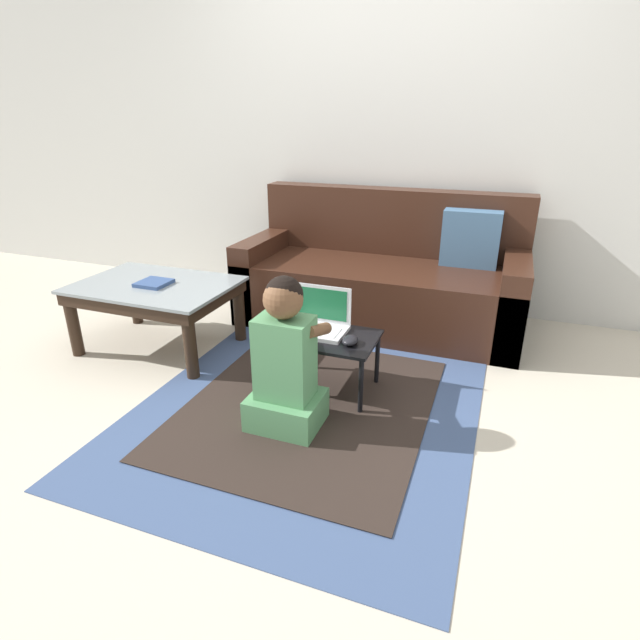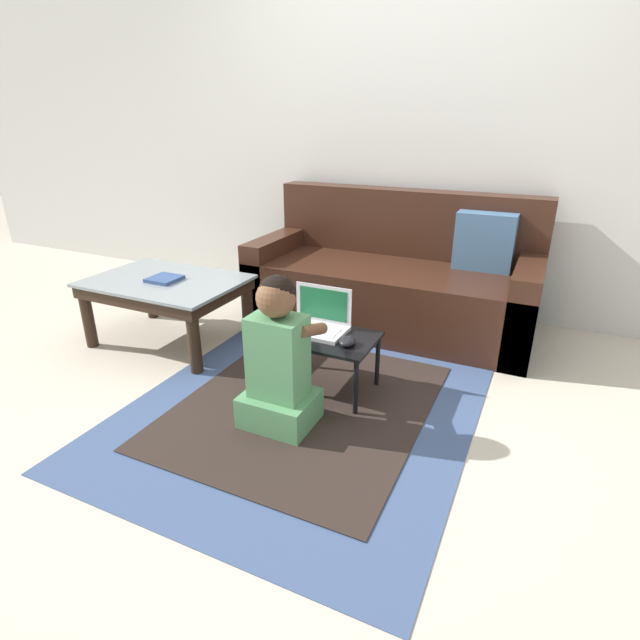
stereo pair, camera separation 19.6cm
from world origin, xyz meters
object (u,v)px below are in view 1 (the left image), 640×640
computer_mouse (350,340)px  book_on_table (154,283)px  couch (383,280)px  person_seated (285,362)px  coffee_table (156,294)px  laptop_desk (322,341)px  laptop (317,324)px

computer_mouse → book_on_table: (-1.27, 0.16, 0.10)m
couch → person_seated: couch is taller
coffee_table → computer_mouse: bearing=-8.2°
couch → coffee_table: size_ratio=2.01×
laptop_desk → book_on_table: 1.12m
couch → computer_mouse: bearing=-84.4°
couch → laptop_desk: (-0.06, -1.04, -0.02)m
person_seated → book_on_table: (-1.06, 0.48, 0.10)m
laptop_desk → computer_mouse: bearing=-17.0°
couch → laptop_desk: size_ratio=3.32×
laptop_desk → couch: bearing=86.7°
laptop_desk → person_seated: 0.37m
computer_mouse → book_on_table: 1.28m
computer_mouse → laptop_desk: bearing=163.0°
coffee_table → laptop_desk: size_ratio=1.65×
person_seated → book_on_table: bearing=155.8°
computer_mouse → person_seated: 0.37m
coffee_table → person_seated: size_ratio=1.27×
laptop_desk → laptop: size_ratio=1.78×
person_seated → book_on_table: 1.17m
laptop → person_seated: (0.01, -0.41, -0.02)m
computer_mouse → book_on_table: book_on_table is taller
couch → laptop: couch is taller
coffee_table → person_seated: bearing=-24.9°
person_seated → laptop: bearing=90.9°
couch → person_seated: size_ratio=2.56×
couch → coffee_table: 1.49m
person_seated → laptop_desk: bearing=84.1°
person_seated → couch: bearing=86.1°
laptop → laptop_desk: bearing=-46.2°
laptop_desk → person_seated: person_seated is taller
laptop → coffee_table: bearing=175.3°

